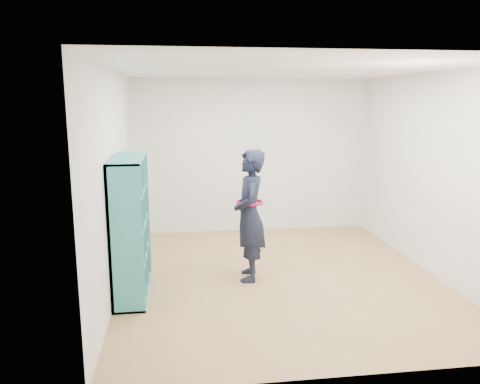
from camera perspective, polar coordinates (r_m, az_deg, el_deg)
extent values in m
plane|color=#976E44|center=(6.15, 4.76, -10.25)|extent=(4.50, 4.50, 0.00)
plane|color=white|center=(5.74, 5.20, 14.70)|extent=(4.50, 4.50, 0.00)
cube|color=silver|center=(5.72, -15.00, 1.30)|extent=(0.02, 4.50, 2.60)
cube|color=silver|center=(6.54, 22.35, 2.04)|extent=(0.02, 4.50, 2.60)
cube|color=silver|center=(8.00, 1.46, 4.39)|extent=(4.00, 0.02, 2.60)
cube|color=silver|center=(3.69, 12.59, -3.89)|extent=(4.00, 0.02, 2.60)
cube|color=teal|center=(5.00, -13.76, -5.84)|extent=(0.35, 0.03, 1.61)
cube|color=teal|center=(6.14, -12.64, -2.64)|extent=(0.35, 0.03, 1.61)
cube|color=teal|center=(5.82, -12.79, -11.63)|extent=(0.35, 1.21, 0.03)
cube|color=teal|center=(5.42, -13.51, 4.04)|extent=(0.35, 1.21, 0.03)
cube|color=teal|center=(5.59, -14.82, -4.11)|extent=(0.03, 1.21, 1.61)
cube|color=teal|center=(5.38, -13.33, -4.61)|extent=(0.33, 0.03, 1.56)
cube|color=teal|center=(5.76, -12.97, -3.58)|extent=(0.33, 0.03, 1.56)
cube|color=teal|center=(5.68, -12.97, -7.88)|extent=(0.33, 1.16, 0.03)
cube|color=teal|center=(5.57, -13.14, -4.08)|extent=(0.33, 1.16, 0.03)
cube|color=teal|center=(5.48, -13.32, -0.14)|extent=(0.33, 1.16, 0.03)
cube|color=beige|center=(5.44, -12.96, -12.70)|extent=(0.22, 0.14, 0.06)
cube|color=black|center=(5.22, -13.13, -8.07)|extent=(0.18, 0.16, 0.24)
cube|color=maroon|center=(5.10, -13.33, -3.80)|extent=(0.18, 0.16, 0.27)
cube|color=silver|center=(5.09, -13.54, -0.38)|extent=(0.22, 0.14, 0.08)
cube|color=navy|center=(5.72, -12.60, -10.61)|extent=(0.18, 0.16, 0.22)
cube|color=brown|center=(5.57, -12.78, -6.49)|extent=(0.18, 0.16, 0.30)
cube|color=#BFB28C|center=(5.55, -12.96, -3.69)|extent=(0.22, 0.14, 0.06)
cube|color=#26594C|center=(5.40, -13.13, 1.20)|extent=(0.18, 0.16, 0.25)
cube|color=beige|center=(6.07, -12.30, -9.06)|extent=(0.18, 0.16, 0.27)
cube|color=black|center=(6.02, -12.48, -6.21)|extent=(0.22, 0.14, 0.08)
cube|color=maroon|center=(5.85, -12.62, -1.83)|extent=(0.18, 0.16, 0.27)
cube|color=silver|center=(5.77, -12.78, 1.91)|extent=(0.18, 0.16, 0.26)
imported|color=black|center=(5.84, 1.18, -2.88)|extent=(0.46, 0.64, 1.65)
torus|color=#A10C3F|center=(5.80, 1.19, -1.27)|extent=(0.38, 0.38, 0.04)
cube|color=silver|center=(5.88, -0.31, -1.68)|extent=(0.03, 0.09, 0.12)
cube|color=black|center=(5.88, -0.31, -1.68)|extent=(0.02, 0.08, 0.12)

